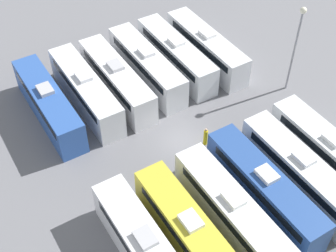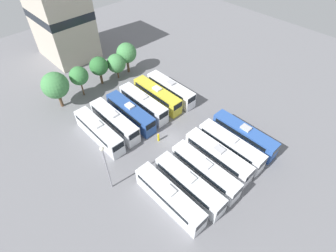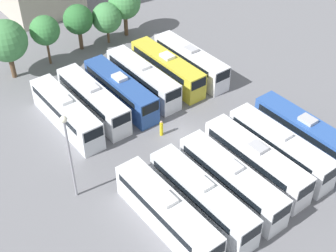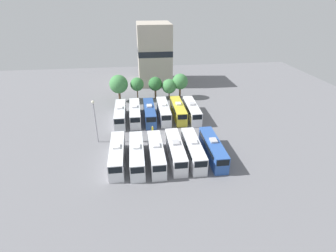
{
  "view_description": "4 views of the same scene",
  "coord_description": "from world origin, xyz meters",
  "px_view_note": "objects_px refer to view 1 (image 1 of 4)",
  "views": [
    {
      "loc": [
        15.83,
        23.45,
        29.9
      ],
      "look_at": [
        1.12,
        -0.51,
        2.12
      ],
      "focal_mm": 50.0,
      "sensor_mm": 36.0,
      "label": 1
    },
    {
      "loc": [
        -21.49,
        -21.95,
        33.74
      ],
      "look_at": [
        -0.25,
        0.29,
        3.28
      ],
      "focal_mm": 28.0,
      "sensor_mm": 36.0,
      "label": 2
    },
    {
      "loc": [
        -24.09,
        -28.91,
        31.39
      ],
      "look_at": [
        -1.69,
        0.02,
        1.99
      ],
      "focal_mm": 50.0,
      "sensor_mm": 36.0,
      "label": 3
    },
    {
      "loc": [
        -4.72,
        -48.14,
        26.88
      ],
      "look_at": [
        1.64,
        0.69,
        1.89
      ],
      "focal_mm": 28.0,
      "sensor_mm": 36.0,
      "label": 4
    }
  ],
  "objects_px": {
    "bus_4": "(86,90)",
    "worker_person": "(206,137)",
    "light_pole": "(297,37)",
    "bus_0": "(207,47)",
    "bus_9": "(232,212)",
    "bus_1": "(176,55)",
    "bus_8": "(264,189)",
    "bus_3": "(117,79)",
    "bus_11": "(146,251)",
    "bus_5": "(49,104)",
    "bus_10": "(190,235)",
    "bus_7": "(300,172)",
    "bus_2": "(147,65)",
    "bus_6": "(329,153)"
  },
  "relations": [
    {
      "from": "bus_1",
      "to": "light_pole",
      "type": "height_order",
      "value": "light_pole"
    },
    {
      "from": "bus_10",
      "to": "bus_8",
      "type": "bearing_deg",
      "value": -176.51
    },
    {
      "from": "bus_3",
      "to": "bus_10",
      "type": "xyz_separation_m",
      "value": [
        3.42,
        17.88,
        0.0
      ]
    },
    {
      "from": "bus_2",
      "to": "bus_11",
      "type": "xyz_separation_m",
      "value": [
        10.2,
        17.83,
        0.0
      ]
    },
    {
      "from": "bus_4",
      "to": "bus_8",
      "type": "relative_size",
      "value": 1.0
    },
    {
      "from": "bus_5",
      "to": "bus_6",
      "type": "height_order",
      "value": "same"
    },
    {
      "from": "bus_1",
      "to": "bus_2",
      "type": "xyz_separation_m",
      "value": [
        3.42,
        -0.03,
        0.0
      ]
    },
    {
      "from": "bus_4",
      "to": "bus_11",
      "type": "xyz_separation_m",
      "value": [
        3.49,
        17.52,
        0.0
      ]
    },
    {
      "from": "bus_0",
      "to": "worker_person",
      "type": "xyz_separation_m",
      "value": [
        6.94,
        9.88,
        -0.91
      ]
    },
    {
      "from": "bus_10",
      "to": "bus_11",
      "type": "xyz_separation_m",
      "value": [
        3.24,
        -0.47,
        0.0
      ]
    },
    {
      "from": "bus_7",
      "to": "bus_9",
      "type": "bearing_deg",
      "value": 1.88
    },
    {
      "from": "bus_1",
      "to": "bus_8",
      "type": "bearing_deg",
      "value": 79.17
    },
    {
      "from": "bus_1",
      "to": "bus_5",
      "type": "xyz_separation_m",
      "value": [
        13.76,
        0.22,
        0.0
      ]
    },
    {
      "from": "bus_11",
      "to": "bus_6",
      "type": "bearing_deg",
      "value": -179.99
    },
    {
      "from": "bus_5",
      "to": "bus_6",
      "type": "distance_m",
      "value": 24.57
    },
    {
      "from": "bus_5",
      "to": "bus_8",
      "type": "distance_m",
      "value": 20.43
    },
    {
      "from": "bus_11",
      "to": "light_pole",
      "type": "bearing_deg",
      "value": -155.9
    },
    {
      "from": "bus_3",
      "to": "bus_4",
      "type": "relative_size",
      "value": 1.0
    },
    {
      "from": "bus_8",
      "to": "bus_0",
      "type": "bearing_deg",
      "value": -111.44
    },
    {
      "from": "bus_6",
      "to": "worker_person",
      "type": "relative_size",
      "value": 6.29
    },
    {
      "from": "bus_9",
      "to": "light_pole",
      "type": "height_order",
      "value": "light_pole"
    },
    {
      "from": "bus_0",
      "to": "bus_2",
      "type": "bearing_deg",
      "value": -4.31
    },
    {
      "from": "worker_person",
      "to": "bus_8",
      "type": "bearing_deg",
      "value": 90.98
    },
    {
      "from": "bus_7",
      "to": "bus_2",
      "type": "bearing_deg",
      "value": -79.22
    },
    {
      "from": "bus_5",
      "to": "bus_3",
      "type": "bearing_deg",
      "value": 178.7
    },
    {
      "from": "bus_6",
      "to": "bus_10",
      "type": "xyz_separation_m",
      "value": [
        13.79,
        0.47,
        0.0
      ]
    },
    {
      "from": "bus_10",
      "to": "light_pole",
      "type": "height_order",
      "value": "light_pole"
    },
    {
      "from": "bus_4",
      "to": "bus_11",
      "type": "height_order",
      "value": "same"
    },
    {
      "from": "bus_0",
      "to": "bus_10",
      "type": "xyz_separation_m",
      "value": [
        13.77,
        17.78,
        0.0
      ]
    },
    {
      "from": "bus_3",
      "to": "bus_6",
      "type": "bearing_deg",
      "value": 120.76
    },
    {
      "from": "bus_0",
      "to": "bus_5",
      "type": "bearing_deg",
      "value": -0.86
    },
    {
      "from": "bus_0",
      "to": "bus_3",
      "type": "height_order",
      "value": "same"
    },
    {
      "from": "bus_9",
      "to": "bus_11",
      "type": "xyz_separation_m",
      "value": [
        6.82,
        -0.47,
        0.0
      ]
    },
    {
      "from": "bus_4",
      "to": "worker_person",
      "type": "distance_m",
      "value": 12.08
    },
    {
      "from": "bus_3",
      "to": "bus_11",
      "type": "relative_size",
      "value": 1.0
    },
    {
      "from": "bus_10",
      "to": "worker_person",
      "type": "relative_size",
      "value": 6.29
    },
    {
      "from": "bus_0",
      "to": "bus_11",
      "type": "relative_size",
      "value": 1.0
    },
    {
      "from": "light_pole",
      "to": "bus_4",
      "type": "bearing_deg",
      "value": -24.24
    },
    {
      "from": "bus_5",
      "to": "bus_11",
      "type": "xyz_separation_m",
      "value": [
        -0.14,
        17.57,
        0.0
      ]
    },
    {
      "from": "bus_6",
      "to": "bus_1",
      "type": "bearing_deg",
      "value": -79.12
    },
    {
      "from": "bus_2",
      "to": "worker_person",
      "type": "relative_size",
      "value": 6.29
    },
    {
      "from": "bus_0",
      "to": "bus_1",
      "type": "height_order",
      "value": "same"
    },
    {
      "from": "worker_person",
      "to": "bus_11",
      "type": "bearing_deg",
      "value": 36.41
    },
    {
      "from": "bus_0",
      "to": "bus_9",
      "type": "xyz_separation_m",
      "value": [
        10.2,
        17.79,
        0.0
      ]
    },
    {
      "from": "bus_10",
      "to": "light_pole",
      "type": "distance_m",
      "value": 21.02
    },
    {
      "from": "bus_10",
      "to": "bus_7",
      "type": "bearing_deg",
      "value": -178.8
    },
    {
      "from": "light_pole",
      "to": "bus_0",
      "type": "bearing_deg",
      "value": -61.42
    },
    {
      "from": "bus_1",
      "to": "light_pole",
      "type": "relative_size",
      "value": 1.29
    },
    {
      "from": "bus_11",
      "to": "light_pole",
      "type": "relative_size",
      "value": 1.29
    },
    {
      "from": "bus_1",
      "to": "bus_3",
      "type": "relative_size",
      "value": 1.0
    }
  ]
}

